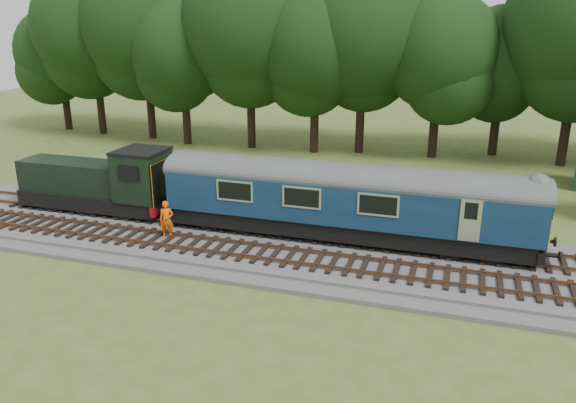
% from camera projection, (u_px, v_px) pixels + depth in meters
% --- Properties ---
extents(ground, '(120.00, 120.00, 0.00)m').
position_uv_depth(ground, '(285.00, 249.00, 27.44)').
color(ground, '#426525').
rests_on(ground, ground).
extents(ballast, '(70.00, 7.00, 0.35)m').
position_uv_depth(ballast, '(285.00, 246.00, 27.38)').
color(ballast, '#4C4C4F').
rests_on(ballast, ground).
extents(track_north, '(67.20, 2.40, 0.21)m').
position_uv_depth(track_north, '(294.00, 232.00, 28.57)').
color(track_north, black).
rests_on(track_north, ballast).
extents(track_south, '(67.20, 2.40, 0.21)m').
position_uv_depth(track_south, '(275.00, 254.00, 25.86)').
color(track_south, black).
rests_on(track_south, ballast).
extents(fence, '(64.00, 0.12, 1.00)m').
position_uv_depth(fence, '(310.00, 219.00, 31.51)').
color(fence, '#6B6054').
rests_on(fence, ground).
extents(tree_line, '(70.00, 8.00, 18.00)m').
position_uv_depth(tree_line, '(366.00, 151.00, 47.32)').
color(tree_line, black).
rests_on(tree_line, ground).
extents(dmu_railcar, '(18.05, 2.86, 3.88)m').
position_uv_depth(dmu_railcar, '(346.00, 195.00, 27.13)').
color(dmu_railcar, black).
rests_on(dmu_railcar, ground).
extents(shunter_loco, '(8.92, 2.60, 3.38)m').
position_uv_depth(shunter_loco, '(101.00, 183.00, 31.36)').
color(shunter_loco, black).
rests_on(shunter_loco, ground).
extents(worker, '(0.81, 0.68, 1.90)m').
position_uv_depth(worker, '(167.00, 220.00, 27.68)').
color(worker, '#FE590D').
rests_on(worker, ballast).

